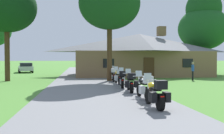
# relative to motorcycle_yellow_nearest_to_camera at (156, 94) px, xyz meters

# --- Properties ---
(ground_plane) EXTENTS (500.00, 500.00, 0.00)m
(ground_plane) POSITION_rel_motorcycle_yellow_nearest_to_camera_xyz_m (-1.88, 11.67, -0.61)
(ground_plane) COLOR #4C8433
(asphalt_driveway) EXTENTS (6.40, 80.00, 0.06)m
(asphalt_driveway) POSITION_rel_motorcycle_yellow_nearest_to_camera_xyz_m (-1.88, 9.67, -0.58)
(asphalt_driveway) COLOR slate
(asphalt_driveway) RESTS_ON ground
(motorcycle_yellow_nearest_to_camera) EXTENTS (0.75, 2.08, 1.30)m
(motorcycle_yellow_nearest_to_camera) POSITION_rel_motorcycle_yellow_nearest_to_camera_xyz_m (0.00, 0.00, 0.00)
(motorcycle_yellow_nearest_to_camera) COLOR black
(motorcycle_yellow_nearest_to_camera) RESTS_ON asphalt_driveway
(motorcycle_black_second_in_row) EXTENTS (0.75, 2.08, 1.30)m
(motorcycle_black_second_in_row) POSITION_rel_motorcycle_yellow_nearest_to_camera_xyz_m (0.15, 2.24, 0.00)
(motorcycle_black_second_in_row) COLOR black
(motorcycle_black_second_in_row) RESTS_ON asphalt_driveway
(motorcycle_black_third_in_row) EXTENTS (0.79, 2.08, 1.30)m
(motorcycle_black_third_in_row) POSITION_rel_motorcycle_yellow_nearest_to_camera_xyz_m (-0.00, 4.84, 0.00)
(motorcycle_black_third_in_row) COLOR black
(motorcycle_black_third_in_row) RESTS_ON asphalt_driveway
(motorcycle_silver_fourth_in_row) EXTENTS (0.71, 2.08, 1.30)m
(motorcycle_silver_fourth_in_row) POSITION_rel_motorcycle_yellow_nearest_to_camera_xyz_m (-0.09, 7.16, 0.01)
(motorcycle_silver_fourth_in_row) COLOR black
(motorcycle_silver_fourth_in_row) RESTS_ON asphalt_driveway
(motorcycle_yellow_fifth_in_row) EXTENTS (0.75, 2.08, 1.30)m
(motorcycle_yellow_fifth_in_row) POSITION_rel_motorcycle_yellow_nearest_to_camera_xyz_m (0.03, 9.52, 0.00)
(motorcycle_yellow_fifth_in_row) COLOR black
(motorcycle_yellow_fifth_in_row) RESTS_ON asphalt_driveway
(motorcycle_blue_farthest_in_row) EXTENTS (0.66, 2.08, 1.30)m
(motorcycle_blue_farthest_in_row) POSITION_rel_motorcycle_yellow_nearest_to_camera_xyz_m (-0.05, 11.82, 0.01)
(motorcycle_blue_farthest_in_row) COLOR black
(motorcycle_blue_farthest_in_row) RESTS_ON asphalt_driveway
(stone_lodge) EXTENTS (15.63, 8.73, 5.79)m
(stone_lodge) POSITION_rel_motorcycle_yellow_nearest_to_camera_xyz_m (4.13, 19.84, 1.91)
(stone_lodge) COLOR brown
(stone_lodge) RESTS_ON ground
(bystander_blue_shirt_near_lodge) EXTENTS (0.33, 0.52, 1.69)m
(bystander_blue_shirt_near_lodge) POSITION_rel_motorcycle_yellow_nearest_to_camera_xyz_m (7.42, 12.71, 0.34)
(bystander_blue_shirt_near_lodge) COLOR black
(bystander_blue_shirt_near_lodge) RESTS_ON ground
(tree_right_of_lodge) EXTENTS (6.54, 6.54, 11.00)m
(tree_right_of_lodge) POSITION_rel_motorcycle_yellow_nearest_to_camera_xyz_m (13.38, 22.44, 6.11)
(tree_right_of_lodge) COLOR #422D19
(tree_right_of_lodge) RESTS_ON ground
(tree_left_near) EXTENTS (5.17, 5.17, 10.49)m
(tree_left_near) POSITION_rel_motorcycle_yellow_nearest_to_camera_xyz_m (-9.16, 13.93, 6.47)
(tree_left_near) COLOR #422D19
(tree_left_near) RESTS_ON ground
(parked_silver_suv_far_left) EXTENTS (2.95, 4.92, 1.40)m
(parked_silver_suv_far_left) POSITION_rel_motorcycle_yellow_nearest_to_camera_xyz_m (-10.54, 28.36, 0.17)
(parked_silver_suv_far_left) COLOR #ADAFB7
(parked_silver_suv_far_left) RESTS_ON ground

